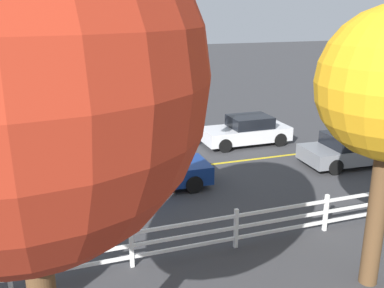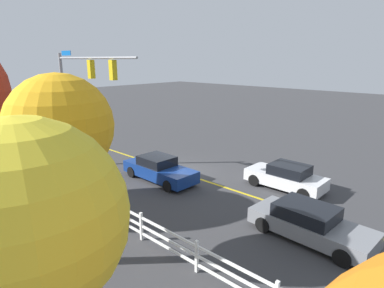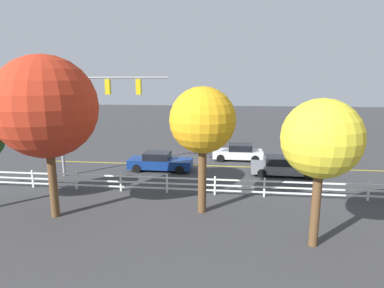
% 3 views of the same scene
% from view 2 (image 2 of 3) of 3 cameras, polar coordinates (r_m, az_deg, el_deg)
% --- Properties ---
extents(ground_plane, '(120.00, 120.00, 0.00)m').
position_cam_2_polar(ground_plane, '(20.24, -2.28, -5.00)').
color(ground_plane, '#38383A').
extents(lane_center_stripe, '(28.00, 0.16, 0.01)m').
position_cam_2_polar(lane_center_stripe, '(17.80, 6.91, -7.93)').
color(lane_center_stripe, gold).
rests_on(lane_center_stripe, ground_plane).
extents(signal_assembly, '(7.76, 0.37, 7.31)m').
position_cam_2_polar(signal_assembly, '(20.18, -18.93, 9.17)').
color(signal_assembly, gray).
rests_on(signal_assembly, ground_plane).
extents(car_0, '(4.76, 1.90, 1.40)m').
position_cam_2_polar(car_0, '(18.88, -5.80, -4.41)').
color(car_0, navy).
rests_on(car_0, ground_plane).
extents(car_1, '(4.73, 2.14, 1.34)m').
position_cam_2_polar(car_1, '(13.74, 19.97, -12.93)').
color(car_1, slate).
rests_on(car_1, ground_plane).
extents(car_2, '(4.19, 1.83, 1.39)m').
position_cam_2_polar(car_2, '(18.29, 16.23, -5.57)').
color(car_2, silver).
rests_on(car_2, ground_plane).
extents(white_rail_fence, '(26.10, 0.10, 1.15)m').
position_cam_2_polar(white_rail_fence, '(14.08, -12.63, -11.89)').
color(white_rail_fence, white).
rests_on(white_rail_fence, ground_plane).
extents(tree_1, '(3.30, 3.30, 6.45)m').
position_cam_2_polar(tree_1, '(10.83, -22.16, 2.57)').
color(tree_1, brown).
rests_on(tree_1, ground_plane).
extents(tree_2, '(3.12, 3.12, 6.07)m').
position_cam_2_polar(tree_2, '(5.58, -27.28, -12.00)').
color(tree_2, brown).
rests_on(tree_2, ground_plane).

